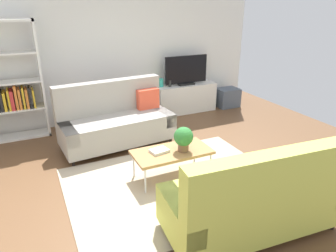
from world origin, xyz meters
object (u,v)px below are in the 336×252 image
at_px(couch_beige, 116,121).
at_px(bookshelf, 9,88).
at_px(coffee_table, 172,152).
at_px(bottle_0, 170,83).
at_px(tv_console, 185,98).
at_px(tv, 186,71).
at_px(couch_green, 255,198).
at_px(vase_0, 161,83).
at_px(potted_plant, 184,138).
at_px(storage_trunk, 227,97).
at_px(table_book_0, 159,151).

xyz_separation_m(couch_beige, bookshelf, (-1.60, 1.06, 0.51)).
relative_size(coffee_table, bottle_0, 7.56).
bearing_deg(tv_console, tv, -90.00).
relative_size(couch_green, vase_0, 11.16).
relative_size(potted_plant, bottle_0, 2.43).
relative_size(tv, storage_trunk, 1.92).
xyz_separation_m(coffee_table, tv, (1.52, 2.45, 0.56)).
xyz_separation_m(couch_beige, couch_green, (0.67, -2.84, 0.00)).
height_order(potted_plant, vase_0, vase_0).
distance_m(tv_console, bookshelf, 3.57).
distance_m(tv_console, potted_plant, 2.90).
height_order(tv_console, tv, tv).
bearing_deg(coffee_table, tv_console, 58.30).
height_order(tv_console, potted_plant, potted_plant).
distance_m(coffee_table, vase_0, 2.71).
bearing_deg(coffee_table, potted_plant, -25.13).
bearing_deg(potted_plant, bottle_0, 68.60).
xyz_separation_m(couch_green, bookshelf, (-2.27, 3.90, 0.51)).
relative_size(bookshelf, storage_trunk, 4.04).
xyz_separation_m(couch_green, tv, (1.24, 3.86, 0.51)).
relative_size(couch_green, bottle_0, 13.48).
height_order(tv_console, bottle_0, bottle_0).
distance_m(bookshelf, vase_0, 2.94).
bearing_deg(table_book_0, bottle_0, 61.45).
relative_size(couch_green, bookshelf, 0.93).
distance_m(couch_green, tv_console, 4.08).
xyz_separation_m(tv_console, bookshelf, (-3.51, 0.02, 0.63)).
height_order(couch_beige, bottle_0, couch_beige).
bearing_deg(vase_0, tv_console, -4.93).
xyz_separation_m(tv_console, bottle_0, (-0.40, -0.04, 0.39)).
xyz_separation_m(bookshelf, potted_plant, (2.13, -2.55, -0.33)).
bearing_deg(couch_beige, couch_green, 98.55).
bearing_deg(bookshelf, table_book_0, -53.46).
xyz_separation_m(tv, bookshelf, (-3.51, 0.04, 0.00)).
bearing_deg(table_book_0, tv_console, 54.93).
xyz_separation_m(couch_green, potted_plant, (-0.14, 1.35, 0.18)).
bearing_deg(table_book_0, couch_green, -72.50).
bearing_deg(bookshelf, tv_console, -0.33).
bearing_deg(storage_trunk, couch_beige, -162.60).
height_order(couch_beige, vase_0, couch_beige).
bearing_deg(storage_trunk, tv_console, 174.81).
distance_m(couch_beige, bottle_0, 1.83).
bearing_deg(couch_green, tv_console, 76.89).
distance_m(tv_console, table_book_0, 2.97).
xyz_separation_m(couch_beige, tv_console, (1.92, 1.04, -0.12)).
bearing_deg(bottle_0, tv_console, 5.64).
height_order(couch_green, coffee_table, couch_green).
xyz_separation_m(tv_console, vase_0, (-0.58, 0.05, 0.41)).
height_order(tv_console, vase_0, vase_0).
height_order(storage_trunk, potted_plant, potted_plant).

